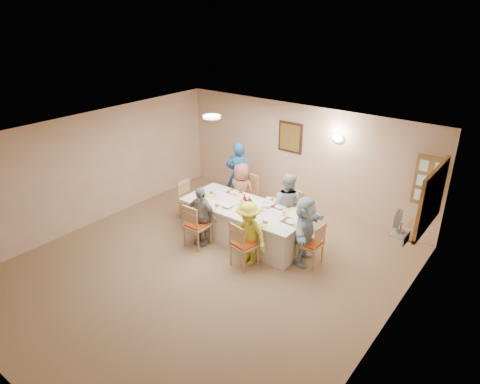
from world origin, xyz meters
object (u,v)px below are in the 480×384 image
Objects in this scene: diner_right_end at (305,230)px; diner_front_right at (248,233)px; condiment_ketchup at (245,200)px; diner_back_left at (242,192)px; caregiver at (239,175)px; chair_left_end at (190,200)px; chair_front_left at (197,225)px; diner_front_left at (201,216)px; dining_table at (245,223)px; diner_back_right at (287,205)px; serving_hatch at (432,198)px; chair_back_left at (245,197)px; chair_right_end at (310,243)px; desk_fan at (399,223)px; chair_back_right at (289,213)px; chair_front_right at (245,244)px.

diner_front_right is at bearing 117.78° from diner_right_end.
diner_right_end is 1.46m from condiment_ketchup.
caregiver is (-0.45, 0.47, 0.15)m from diner_back_left.
condiment_ketchup is (1.52, 0.03, 0.44)m from chair_left_end.
chair_front_left is 0.19m from diner_front_left.
diner_right_end is (1.42, 0.00, 0.30)m from dining_table.
diner_front_left is at bearing 40.26° from diner_back_right.
chair_front_left is at bearing -155.16° from serving_hatch.
chair_left_end is 0.71× the size of diner_front_right.
chair_left_end is 2.98m from diner_right_end.
diner_front_left is at bearing -91.44° from chair_back_left.
chair_back_left is 1.16× the size of chair_right_end.
desk_fan is 0.34× the size of chair_right_end.
condiment_ketchup is at bearing 47.12° from diner_front_left.
chair_right_end is 0.27m from diner_right_end.
diner_front_right is at bearing -48.64° from condiment_ketchup.
caregiver reaches higher than chair_front_left.
chair_back_right is 0.27m from diner_back_right.
chair_front_right is 2.58m from caregiver.
diner_front_left is at bearing -70.71° from chair_right_end.
chair_front_right is at bearing -146.20° from serving_hatch.
chair_front_right is 1.22m from diner_front_left.
serving_hatch reaches higher than diner_right_end.
desk_fan is 0.29× the size of chair_back_left.
diner_right_end is at bearing 168.74° from desk_fan.
diner_back_left is 1.07× the size of diner_front_right.
diner_right_end is 5.29× the size of condiment_ketchup.
diner_back_left is at bearing 59.50° from diner_right_end.
chair_front_left is at bearing -67.86° from chair_right_end.
diner_front_left is at bearing -128.67° from condiment_ketchup.
diner_right_end is at bearing -23.05° from chair_back_left.
chair_back_left is 0.76× the size of diner_back_left.
condiment_ketchup reaches higher than chair_back_right.
chair_back_right is 0.75× the size of diner_front_left.
chair_back_right reaches higher than chair_front_right.
caregiver reaches higher than diner_front_left.
chair_back_left is at bearing -176.22° from chair_back_right.
chair_right_end is 0.65× the size of diner_back_left.
serving_hatch is 1.66× the size of chair_left_end.
diner_right_end is at bearing 44.58° from diner_front_right.
diner_front_right is (0.60, -0.68, 0.26)m from dining_table.
chair_right_end is (0.95, -0.80, -0.03)m from chair_back_right.
chair_back_left is at bearing -14.02° from diner_back_right.
diner_front_right is 4.95× the size of condiment_ketchup.
diner_back_left is at bearing -89.77° from chair_front_left.
chair_right_end is 0.65× the size of diner_right_end.
chair_front_left is at bearing 99.71° from diner_right_end.
caregiver reaches higher than diner_back_right.
diner_front_right is (2.15, -0.68, 0.18)m from chair_left_end.
diner_front_left is at bearing -156.64° from serving_hatch.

